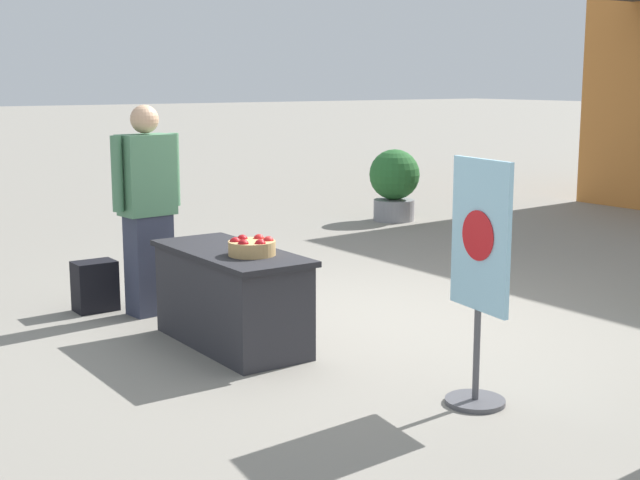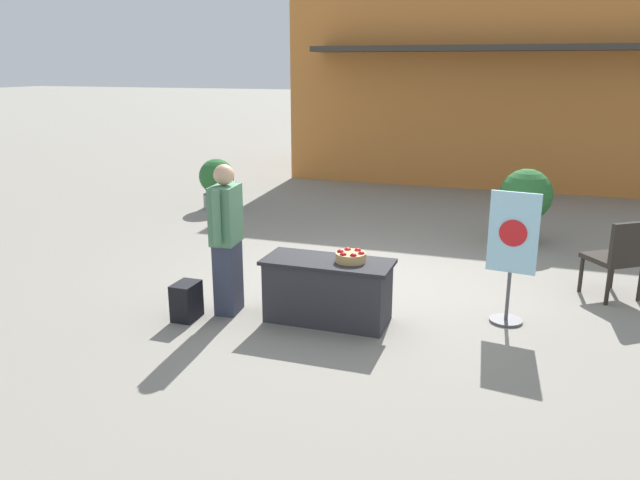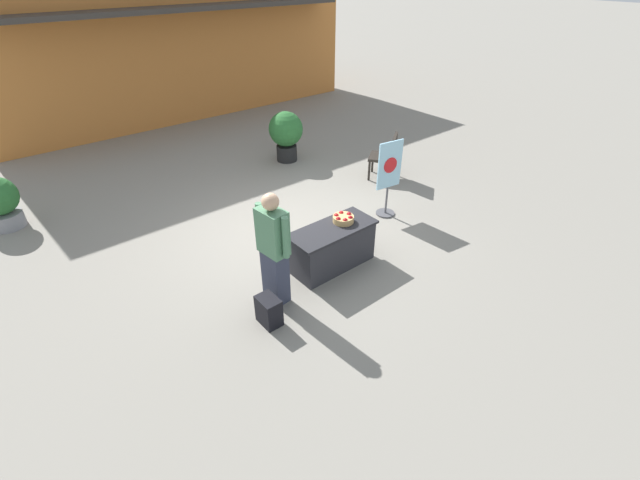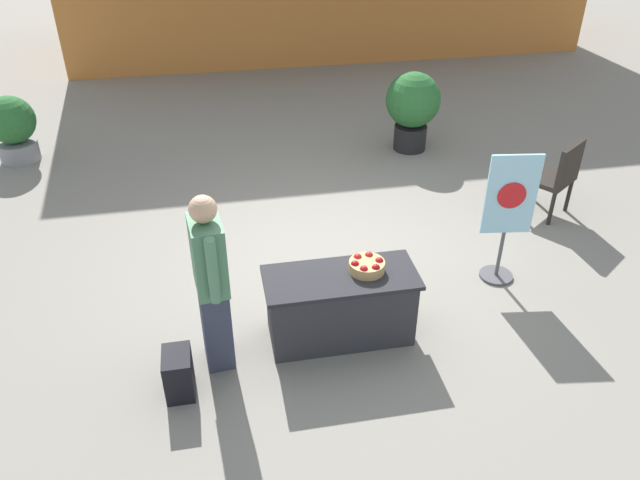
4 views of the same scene
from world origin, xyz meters
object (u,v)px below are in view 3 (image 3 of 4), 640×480
Objects in this scene: backpack at (269,311)px; patio_chair at (387,154)px; apple_basket at (343,219)px; potted_plant_near_left at (286,133)px; person_visitor at (274,249)px; poster_board at (389,177)px; display_table at (332,247)px.

patio_chair is at bearing 25.76° from backpack.
potted_plant_near_left reaches higher than apple_basket.
person_visitor is at bearing 43.71° from backpack.
backpack is 0.29× the size of poster_board.
potted_plant_near_left is (1.96, 3.99, 0.34)m from display_table.
person_visitor is 1.17× the size of poster_board.
apple_basket is 0.33× the size of patio_chair.
potted_plant_near_left is at bearing 52.03° from backpack.
patio_chair is at bearing -63.00° from potted_plant_near_left.
backpack is at bearing -142.34° from person_visitor.
patio_chair reaches higher than display_table.
person_visitor is 1.44× the size of potted_plant_near_left.
display_table is at bearing -172.66° from apple_basket.
poster_board reaches higher than patio_chair.
apple_basket is 1.73m from poster_board.
backpack is (-1.76, -0.49, -0.55)m from apple_basket.
patio_chair reaches higher than apple_basket.
patio_chair is 2.50m from potted_plant_near_left.
potted_plant_near_left is at bearing 63.80° from display_table.
person_visitor is (-1.15, -0.12, 0.52)m from display_table.
patio_chair is at bearing 17.85° from person_visitor.
potted_plant_near_left reaches higher than display_table.
person_visitor reaches higher than potted_plant_near_left.
apple_basket is at bearing -113.43° from potted_plant_near_left.
poster_board is (3.04, 0.73, -0.09)m from person_visitor.
potted_plant_near_left is at bearing -173.25° from poster_board.
display_table is at bearing -116.20° from potted_plant_near_left.
potted_plant_near_left is at bearing 66.57° from apple_basket.
display_table is at bearing -64.15° from poster_board.
poster_board is (1.64, 0.57, 0.02)m from apple_basket.
display_table reaches higher than backpack.
backpack is (-1.51, -0.46, -0.14)m from display_table.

